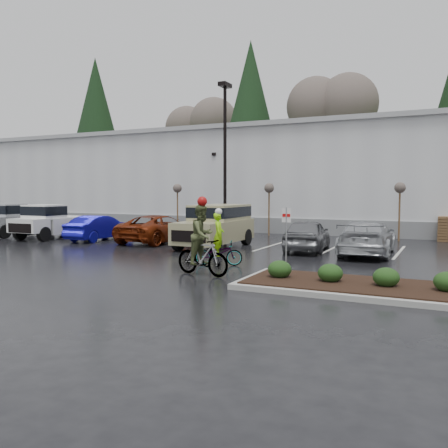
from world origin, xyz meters
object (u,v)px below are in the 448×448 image
at_px(pickup_silver, 18,219).
at_px(car_red, 159,229).
at_px(fire_lane_sign, 286,232).
at_px(cyclist_hivis, 219,248).
at_px(suv_tan, 214,226).
at_px(sapling_west, 177,191).
at_px(pickup_white, 56,221).
at_px(sapling_mid, 269,191).
at_px(car_blue, 100,228).
at_px(cyclist_olive, 202,247).
at_px(car_far_silver, 367,237).
at_px(lamppost, 225,142).
at_px(car_grey, 307,235).
at_px(sapling_east, 400,191).

relative_size(pickup_silver, car_red, 0.99).
relative_size(fire_lane_sign, cyclist_hivis, 1.05).
bearing_deg(cyclist_hivis, suv_tan, 7.30).
relative_size(sapling_west, pickup_white, 0.62).
bearing_deg(suv_tan, sapling_mid, 87.90).
relative_size(car_blue, cyclist_olive, 1.64).
bearing_deg(sapling_west, car_red, -67.14).
bearing_deg(pickup_silver, car_far_silver, 0.02).
bearing_deg(cyclist_olive, lamppost, 32.89).
xyz_separation_m(pickup_silver, pickup_white, (3.37, -0.26, 0.00)).
xyz_separation_m(lamppost, car_grey, (6.65, -5.23, -4.96)).
relative_size(sapling_west, pickup_silver, 0.62).
relative_size(sapling_east, cyclist_olive, 1.26).
bearing_deg(sapling_west, cyclist_olive, -56.05).
distance_m(car_far_silver, cyclist_olive, 8.40).
xyz_separation_m(sapling_east, cyclist_hivis, (-5.10, -11.79, -2.07)).
bearing_deg(cyclist_olive, car_blue, 65.58).
bearing_deg(lamppost, pickup_white, -144.77).
bearing_deg(car_grey, car_blue, -4.13).
bearing_deg(pickup_white, sapling_east, 20.38).
bearing_deg(fire_lane_sign, car_blue, 154.47).
height_order(sapling_east, car_red, sapling_east).
xyz_separation_m(fire_lane_sign, car_red, (-9.22, 6.68, -0.68)).
distance_m(sapling_mid, pickup_silver, 15.50).
distance_m(sapling_west, pickup_white, 8.08).
bearing_deg(sapling_west, pickup_silver, -139.14).
relative_size(pickup_silver, cyclist_olive, 2.04).
height_order(sapling_east, pickup_silver, sapling_east).
bearing_deg(car_blue, pickup_white, 0.86).
height_order(fire_lane_sign, car_red, fire_lane_sign).
bearing_deg(car_grey, fire_lane_sign, 93.40).
height_order(lamppost, fire_lane_sign, lamppost).
relative_size(pickup_white, car_red, 0.99).
distance_m(car_blue, car_red, 3.57).
xyz_separation_m(sapling_east, pickup_white, (-18.11, -6.73, -1.75)).
bearing_deg(suv_tan, car_red, 168.27).
distance_m(sapling_east, cyclist_hivis, 13.01).
xyz_separation_m(lamppost, fire_lane_sign, (7.80, -11.80, -4.28)).
bearing_deg(lamppost, car_grey, -38.19).
bearing_deg(pickup_white, sapling_mid, 32.38).
bearing_deg(car_far_silver, suv_tan, 0.80).
relative_size(car_grey, cyclist_hivis, 2.04).
bearing_deg(pickup_silver, car_red, 1.97).
relative_size(fire_lane_sign, pickup_white, 0.42).
distance_m(sapling_east, suv_tan, 10.51).
height_order(car_blue, cyclist_hivis, cyclist_hivis).
distance_m(sapling_west, pickup_silver, 10.04).
bearing_deg(car_grey, sapling_west, -36.85).
height_order(lamppost, sapling_mid, lamppost).
xyz_separation_m(sapling_west, suv_tan, (6.25, -6.89, -1.70)).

